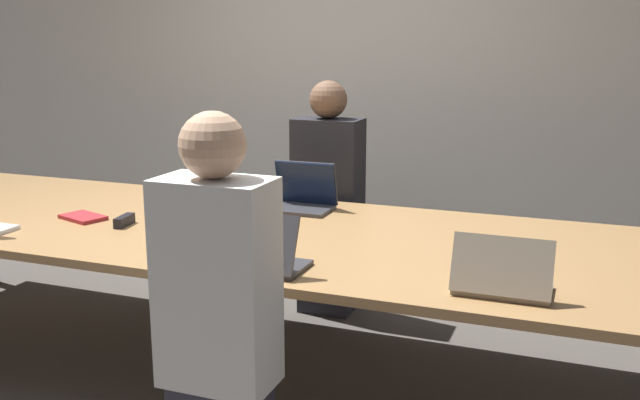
% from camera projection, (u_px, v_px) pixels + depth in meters
% --- Properties ---
extents(ground_plane, '(24.00, 24.00, 0.00)m').
position_uv_depth(ground_plane, '(232.00, 365.00, 3.70)').
color(ground_plane, '#4C4742').
extents(curtain_wall, '(12.00, 0.06, 2.80)m').
position_uv_depth(curtain_wall, '(354.00, 75.00, 5.19)').
color(curtain_wall, beige).
rests_on(curtain_wall, ground_plane).
extents(conference_table, '(4.64, 1.44, 0.75)m').
position_uv_depth(conference_table, '(228.00, 235.00, 3.55)').
color(conference_table, '#9E7547').
rests_on(conference_table, ground_plane).
extents(laptop_near_midright, '(0.35, 0.25, 0.24)m').
position_uv_depth(laptop_near_midright, '(259.00, 254.00, 2.84)').
color(laptop_near_midright, '#333338').
rests_on(laptop_near_midright, conference_table).
extents(person_near_midright, '(0.40, 0.24, 1.42)m').
position_uv_depth(person_near_midright, '(218.00, 318.00, 2.51)').
color(person_near_midright, '#2D2D38').
rests_on(person_near_midright, ground_plane).
extents(laptop_near_right, '(0.35, 0.23, 0.22)m').
position_uv_depth(laptop_near_right, '(502.00, 278.00, 2.58)').
color(laptop_near_right, gray).
rests_on(laptop_near_right, conference_table).
extents(laptop_far_center, '(0.35, 0.25, 0.26)m').
position_uv_depth(laptop_far_center, '(303.00, 196.00, 3.88)').
color(laptop_far_center, '#333338').
rests_on(laptop_far_center, conference_table).
extents(person_far_center, '(0.40, 0.24, 1.42)m').
position_uv_depth(person_far_center, '(328.00, 202.00, 4.31)').
color(person_far_center, '#2D2D38').
rests_on(person_far_center, ground_plane).
extents(bottle_far_center, '(0.07, 0.07, 0.20)m').
position_uv_depth(bottle_far_center, '(244.00, 195.00, 3.84)').
color(bottle_far_center, green).
rests_on(bottle_far_center, conference_table).
extents(stapler, '(0.07, 0.15, 0.05)m').
position_uv_depth(stapler, '(124.00, 221.00, 3.55)').
color(stapler, black).
rests_on(stapler, conference_table).
extents(notebook, '(0.27, 0.21, 0.02)m').
position_uv_depth(notebook, '(83.00, 217.00, 3.68)').
color(notebook, maroon).
rests_on(notebook, conference_table).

